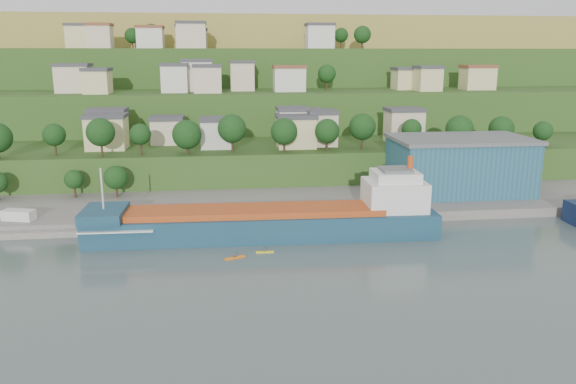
{
  "coord_description": "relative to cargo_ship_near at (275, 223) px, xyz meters",
  "views": [
    {
      "loc": [
        -14.02,
        -90.26,
        33.21
      ],
      "look_at": [
        -1.25,
        15.0,
        7.07
      ],
      "focal_mm": 35.0,
      "sensor_mm": 36.0,
      "label": 1
    }
  ],
  "objects": [
    {
      "name": "ground",
      "position": [
        4.41,
        -9.15,
        -2.64
      ],
      "size": [
        500.0,
        500.0,
        0.0
      ],
      "primitive_type": "plane",
      "color": "#4B5B57",
      "rests_on": "ground"
    },
    {
      "name": "quay",
      "position": [
        24.41,
        18.85,
        -2.64
      ],
      "size": [
        220.0,
        26.0,
        4.0
      ],
      "primitive_type": "cube",
      "color": "slate",
      "rests_on": "ground"
    },
    {
      "name": "pebble_beach",
      "position": [
        -50.59,
        12.85,
        -2.64
      ],
      "size": [
        40.0,
        18.0,
        2.4
      ],
      "primitive_type": "cube",
      "color": "slate",
      "rests_on": "ground"
    },
    {
      "name": "hillside",
      "position": [
        4.38,
        159.52,
        -2.56
      ],
      "size": [
        360.0,
        211.38,
        96.0
      ],
      "color": "#284719",
      "rests_on": "ground"
    },
    {
      "name": "cargo_ship_near",
      "position": [
        0.0,
        0.0,
        0.0
      ],
      "size": [
        64.65,
        11.93,
        16.55
      ],
      "rotation": [
        0.0,
        0.0,
        -0.03
      ],
      "color": "#13354A",
      "rests_on": "ground"
    },
    {
      "name": "warehouse",
      "position": [
        44.95,
        21.85,
        5.79
      ],
      "size": [
        31.1,
        19.17,
        12.8
      ],
      "rotation": [
        0.0,
        0.0,
        -0.01
      ],
      "color": "#215264",
      "rests_on": "quay"
    },
    {
      "name": "caravan",
      "position": [
        -48.74,
        10.03,
        -0.04
      ],
      "size": [
        6.49,
        4.03,
        2.82
      ],
      "primitive_type": "cube",
      "rotation": [
        0.0,
        0.0,
        -0.27
      ],
      "color": "silver",
      "rests_on": "pebble_beach"
    },
    {
      "name": "dinghy",
      "position": [
        -36.83,
        7.95,
        -1.07
      ],
      "size": [
        3.77,
        1.56,
        0.74
      ],
      "primitive_type": "cube",
      "rotation": [
        0.0,
        0.0,
        -0.05
      ],
      "color": "silver",
      "rests_on": "pebble_beach"
    },
    {
      "name": "kayak_orange",
      "position": [
        -7.81,
        -10.64,
        -2.38
      ],
      "size": [
        3.56,
        1.88,
        0.89
      ],
      "rotation": [
        0.0,
        0.0,
        0.37
      ],
      "color": "orange",
      "rests_on": "ground"
    },
    {
      "name": "kayak_yellow",
      "position": [
        -2.58,
        -8.44,
        -2.42
      ],
      "size": [
        3.1,
        0.62,
        0.77
      ],
      "rotation": [
        0.0,
        0.0,
        -0.03
      ],
      "color": "yellow",
      "rests_on": "ground"
    }
  ]
}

